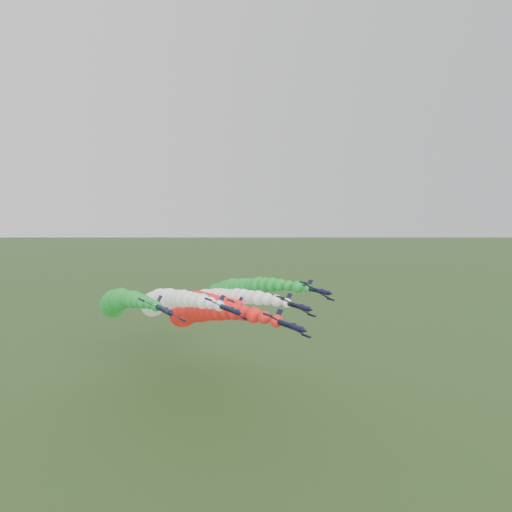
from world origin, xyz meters
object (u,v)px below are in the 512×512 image
object	(u,v)px
jet_lead	(195,312)
jet_outer_left	(116,302)
jet_trail	(182,302)
jet_inner_left	(160,302)
jet_outer_right	(232,290)
jet_inner_right	(212,300)

from	to	relation	value
jet_lead	jet_outer_left	size ratio (longest dim) A/B	1.00
jet_trail	jet_inner_left	bearing A→B (deg)	-129.80
jet_outer_right	jet_inner_left	bearing A→B (deg)	-166.37
jet_outer_left	jet_inner_right	bearing A→B (deg)	-12.80
jet_inner_left	jet_outer_left	world-z (taller)	jet_outer_left
jet_inner_right	jet_trail	xyz separation A→B (m)	(-2.57, 15.61, -2.88)
jet_outer_left	jet_outer_right	world-z (taller)	jet_outer_right
jet_trail	jet_outer_right	bearing A→B (deg)	-34.20
jet_inner_left	jet_outer_right	xyz separation A→B (m)	(25.32, 6.14, 0.39)
jet_lead	jet_inner_left	bearing A→B (deg)	108.19
jet_lead	jet_trail	xyz separation A→B (m)	(8.11, 28.02, -2.82)
jet_inner_left	jet_inner_right	bearing A→B (deg)	-2.69
jet_inner_right	jet_outer_right	distance (m)	12.45
jet_inner_left	jet_lead	bearing A→B (deg)	-71.81
jet_outer_left	jet_trail	size ratio (longest dim) A/B	1.00
jet_inner_right	jet_outer_left	distance (m)	26.16
jet_lead	jet_trail	distance (m)	29.31
jet_lead	jet_inner_left	size ratio (longest dim) A/B	1.00
jet_inner_left	jet_outer_left	xyz separation A→B (m)	(-10.51, 5.09, 0.09)
jet_lead	jet_inner_right	bearing A→B (deg)	49.29
jet_lead	jet_outer_right	world-z (taller)	jet_outer_right
jet_lead	jet_trail	bearing A→B (deg)	73.86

